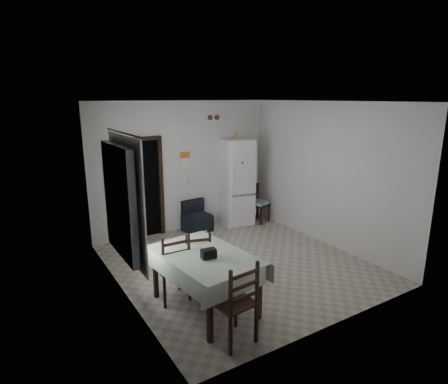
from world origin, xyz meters
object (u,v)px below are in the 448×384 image
navy_seat (197,216)px  dining_chair_near_head (233,301)px  fridge (236,182)px  dining_chair_far_right (197,259)px  dining_table (205,281)px  dining_chair_far_left (172,266)px  corner_chair (259,204)px

navy_seat → dining_chair_near_head: bearing=-117.5°
fridge → dining_chair_near_head: bearing=-116.6°
dining_chair_far_right → navy_seat: bearing=-101.3°
navy_seat → dining_table: bearing=-121.9°
navy_seat → dining_chair_far_left: size_ratio=0.64×
navy_seat → dining_chair_far_right: 2.62m
fridge → dining_chair_far_right: bearing=-127.2°
dining_chair_far_left → corner_chair: bearing=-144.2°
dining_table → dining_chair_near_head: dining_chair_near_head is taller
dining_table → dining_chair_far_right: 0.62m
dining_chair_far_right → dining_chair_near_head: (-0.24, -1.44, 0.06)m
dining_table → dining_chair_near_head: size_ratio=1.45×
fridge → corner_chair: (0.54, -0.23, -0.56)m
fridge → dining_chair_far_left: bearing=-131.3°
corner_chair → dining_chair_near_head: dining_chair_near_head is taller
navy_seat → dining_table: size_ratio=0.43×
dining_table → dining_chair_far_right: bearing=66.5°
navy_seat → dining_chair_far_right: bearing=-124.0°
corner_chair → dining_table: (-2.97, -2.67, -0.04)m
dining_chair_near_head → dining_chair_far_right: bearing=-105.1°
navy_seat → dining_chair_far_left: bearing=-131.1°
dining_chair_far_right → dining_chair_near_head: dining_chair_near_head is taller
dining_chair_far_right → dining_chair_near_head: bearing=96.9°
fridge → navy_seat: fridge is taller
corner_chair → dining_chair_far_right: (-2.80, -2.08, 0.03)m
dining_chair_far_left → dining_chair_far_right: size_ratio=1.11×
fridge → corner_chair: fridge is taller
fridge → dining_chair_near_head: fridge is taller
fridge → navy_seat: 1.24m
fridge → dining_table: bearing=-122.9°
corner_chair → dining_chair_far_left: bearing=-164.7°
dining_chair_far_left → dining_chair_near_head: dining_chair_near_head is taller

